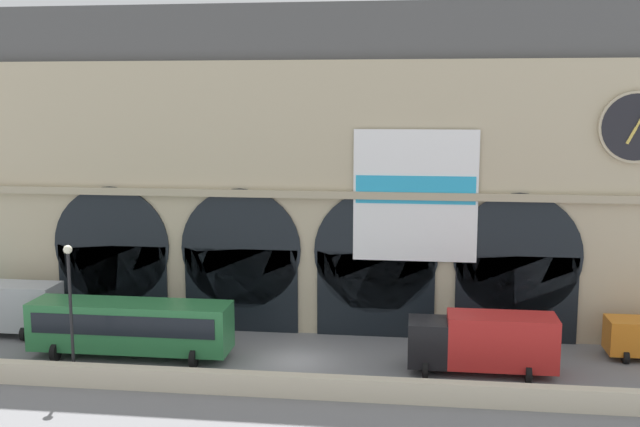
% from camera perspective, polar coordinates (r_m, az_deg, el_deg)
% --- Properties ---
extents(ground_plane, '(200.00, 200.00, 0.00)m').
position_cam_1_polar(ground_plane, '(41.54, -1.94, -11.09)').
color(ground_plane, slate).
extents(quay_parapet_wall, '(90.00, 0.70, 1.07)m').
position_cam_1_polar(quay_parapet_wall, '(36.88, -3.19, -12.81)').
color(quay_parapet_wall, beige).
rests_on(quay_parapet_wall, ground).
extents(station_building, '(42.31, 4.86, 19.57)m').
position_cam_1_polar(station_building, '(46.46, -0.51, 3.04)').
color(station_building, '#BCAD8C').
rests_on(station_building, ground).
extents(bus_midwest, '(11.00, 3.25, 3.10)m').
position_cam_1_polar(bus_midwest, '(42.80, -14.13, -8.24)').
color(bus_midwest, '#2D7A42').
rests_on(bus_midwest, ground).
extents(box_truck_mideast, '(7.50, 2.91, 3.12)m').
position_cam_1_polar(box_truck_mideast, '(40.14, 12.27, -9.43)').
color(box_truck_mideast, black).
rests_on(box_truck_mideast, ground).
extents(street_lamp_quayside, '(0.44, 0.44, 6.90)m').
position_cam_1_polar(street_lamp_quayside, '(39.69, -18.38, -5.82)').
color(street_lamp_quayside, black).
rests_on(street_lamp_quayside, ground).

